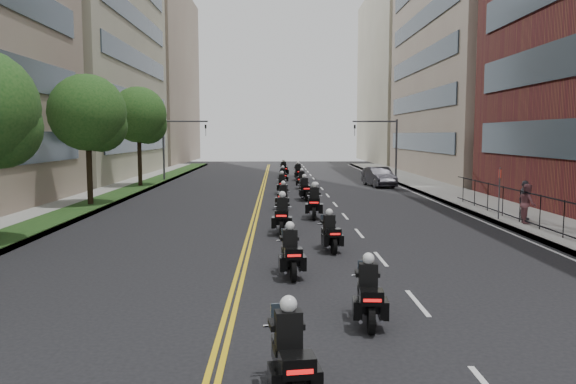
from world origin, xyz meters
name	(u,v)px	position (x,y,z in m)	size (l,w,h in m)	color
sidewalk_right	(479,203)	(12.00, 25.00, 0.07)	(4.00, 90.00, 0.15)	gray
sidewalk_left	(83,204)	(-12.00, 25.00, 0.07)	(4.00, 90.00, 0.15)	gray
grass_strip	(96,202)	(-11.20, 25.00, 0.17)	(2.00, 90.00, 0.04)	#153B16
building_right_tan	(496,26)	(21.48, 48.00, 15.00)	(15.11, 28.00, 30.00)	gray
building_right_far	(419,77)	(21.50, 78.00, 13.00)	(15.00, 28.00, 26.00)	gray
building_left_mid	(55,3)	(-21.98, 48.00, 17.00)	(16.11, 28.00, 34.00)	gray
building_left_far	(134,76)	(-22.00, 78.00, 13.00)	(16.00, 28.00, 26.00)	gray
street_trees	(53,115)	(-11.05, 18.61, 5.13)	(4.40, 38.40, 7.98)	black
traffic_signal_right	(386,140)	(9.54, 42.00, 3.70)	(4.09, 0.20, 5.60)	#3F3F44
traffic_signal_left	(174,140)	(-9.54, 42.00, 3.70)	(4.09, 0.20, 5.60)	#3F3F44
motorcycle_0	(290,359)	(-0.13, -0.04, 0.65)	(0.68, 2.23, 1.65)	black
motorcycle_1	(368,296)	(1.71, 3.50, 0.63)	(0.55, 2.15, 1.59)	black
motorcycle_2	(290,255)	(0.07, 7.78, 0.65)	(0.60, 2.21, 1.63)	black
motorcycle_3	(330,234)	(1.60, 11.42, 0.61)	(0.61, 2.08, 1.53)	black
motorcycle_4	(282,217)	(-0.10, 15.09, 0.71)	(0.58, 2.45, 1.81)	black
motorcycle_5	(314,204)	(1.57, 19.43, 0.73)	(0.67, 2.49, 1.84)	black
motorcycle_6	(283,198)	(0.02, 23.07, 0.63)	(0.62, 2.16, 1.60)	black
motorcycle_7	(305,190)	(1.46, 27.24, 0.66)	(0.64, 2.28, 1.68)	black
motorcycle_8	(282,185)	(0.03, 31.20, 0.65)	(0.52, 2.22, 1.64)	black
motorcycle_9	(302,181)	(1.60, 34.98, 0.63)	(0.66, 2.16, 1.60)	black
motorcycle_10	(283,177)	(0.20, 38.99, 0.63)	(0.59, 2.15, 1.59)	black
motorcycle_11	(298,173)	(1.65, 42.81, 0.70)	(0.69, 2.38, 1.76)	black
motorcycle_12	(284,170)	(0.37, 47.18, 0.70)	(0.68, 2.40, 1.77)	black
parked_sedan	(379,177)	(8.00, 36.77, 0.79)	(1.66, 4.77, 1.57)	black
pedestrian_b	(528,204)	(11.20, 16.68, 1.06)	(0.89, 0.69, 1.82)	brown
pedestrian_c	(524,200)	(11.52, 17.71, 1.09)	(1.11, 0.46, 1.89)	#48474F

